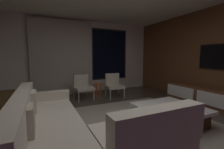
{
  "coord_description": "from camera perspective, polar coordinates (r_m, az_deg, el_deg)",
  "views": [
    {
      "loc": [
        -1.26,
        -2.09,
        1.32
      ],
      "look_at": [
        0.34,
        1.31,
        0.9
      ],
      "focal_mm": 24.24,
      "sensor_mm": 36.0,
      "label": 1
    }
  ],
  "objects": [
    {
      "name": "area_rug",
      "position": [
        2.88,
        13.14,
        -21.01
      ],
      "size": [
        3.2,
        3.8,
        0.01
      ],
      "primitive_type": "cube",
      "color": "gray",
      "rests_on": "floor"
    },
    {
      "name": "coffee_table",
      "position": [
        3.32,
        21.05,
        -14.04
      ],
      "size": [
        1.16,
        1.16,
        0.36
      ],
      "color": "black",
      "rests_on": "floor"
    },
    {
      "name": "sectional_couch",
      "position": [
        2.31,
        -15.47,
        -20.37
      ],
      "size": [
        1.98,
        2.5,
        0.82
      ],
      "color": "#B1A997",
      "rests_on": "floor"
    },
    {
      "name": "accent_chair_near_window",
      "position": [
        5.13,
        0.67,
        -3.58
      ],
      "size": [
        0.59,
        0.61,
        0.78
      ],
      "color": "#B2ADA0",
      "rests_on": "floor"
    },
    {
      "name": "mounted_tv",
      "position": [
        4.82,
        35.96,
        5.51
      ],
      "size": [
        0.05,
        1.15,
        0.67
      ],
      "color": "black"
    },
    {
      "name": "media_console",
      "position": [
        4.69,
        36.13,
        -8.05
      ],
      "size": [
        0.46,
        3.1,
        0.52
      ],
      "color": "brown",
      "rests_on": "floor"
    },
    {
      "name": "floor",
      "position": [
        2.77,
        5.61,
        -22.1
      ],
      "size": [
        9.2,
        9.2,
        0.0
      ],
      "primitive_type": "plane",
      "color": "#473D33"
    },
    {
      "name": "book_stack_on_coffee_table",
      "position": [
        3.15,
        21.55,
        -11.36
      ],
      "size": [
        0.3,
        0.22,
        0.05
      ],
      "color": "gray",
      "rests_on": "coffee_table"
    },
    {
      "name": "back_wall_with_window",
      "position": [
        5.83,
        -13.4,
        6.41
      ],
      "size": [
        6.6,
        0.3,
        2.7
      ],
      "color": "silver",
      "rests_on": "floor"
    },
    {
      "name": "accent_chair_by_curtain",
      "position": [
        4.93,
        -11.03,
        -4.11
      ],
      "size": [
        0.58,
        0.6,
        0.78
      ],
      "color": "#B2ADA0",
      "rests_on": "floor"
    },
    {
      "name": "side_stool",
      "position": [
        5.03,
        -5.46,
        -4.52
      ],
      "size": [
        0.32,
        0.32,
        0.46
      ],
      "color": "#BF4C1E",
      "rests_on": "floor"
    }
  ]
}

